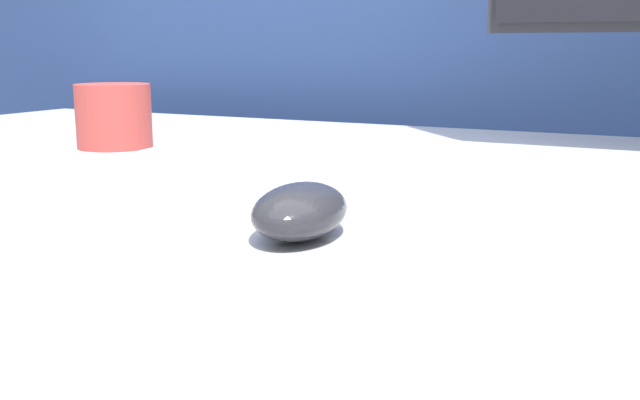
# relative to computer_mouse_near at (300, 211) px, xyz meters

# --- Properties ---
(partition_panel) EXTENTS (5.00, 0.03, 1.34)m
(partition_panel) POSITION_rel_computer_mouse_near_xyz_m (-0.01, 0.86, -0.06)
(partition_panel) COLOR navy
(partition_panel) RESTS_ON ground_plane
(computer_mouse_near) EXTENTS (0.08, 0.11, 0.04)m
(computer_mouse_near) POSITION_rel_computer_mouse_near_xyz_m (0.00, 0.00, 0.00)
(computer_mouse_near) COLOR #232328
(computer_mouse_near) RESTS_ON desk
(keyboard) EXTENTS (0.45, 0.16, 0.02)m
(keyboard) POSITION_rel_computer_mouse_near_xyz_m (-0.07, 0.23, -0.01)
(keyboard) COLOR silver
(keyboard) RESTS_ON desk
(mug) EXTENTS (0.10, 0.10, 0.08)m
(mug) POSITION_rel_computer_mouse_near_xyz_m (-0.43, 0.30, 0.02)
(mug) COLOR #A33833
(mug) RESTS_ON desk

